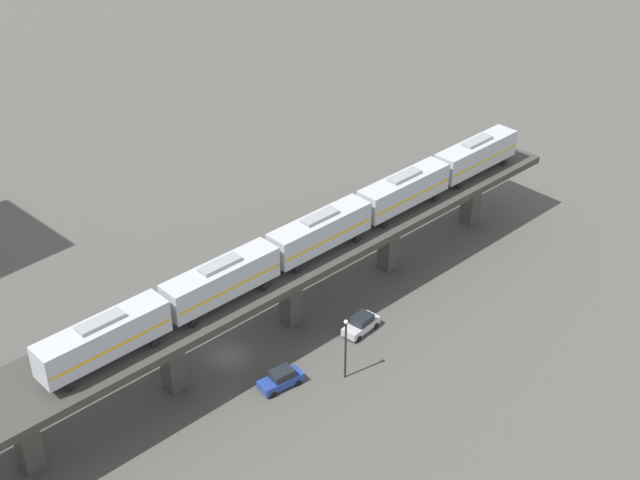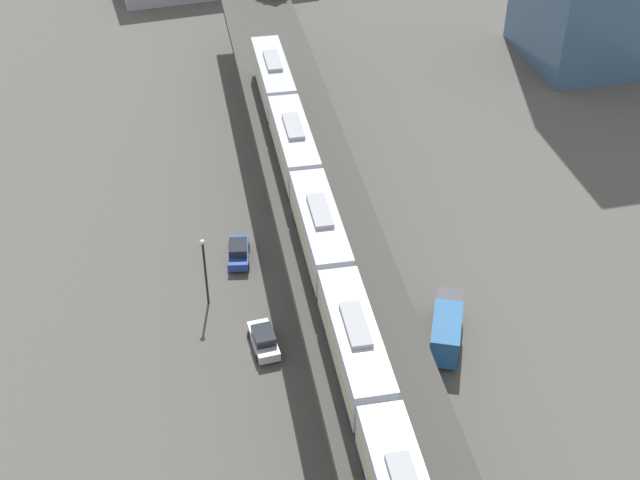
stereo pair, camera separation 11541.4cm
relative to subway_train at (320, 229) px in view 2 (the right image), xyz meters
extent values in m
plane|color=#4C4944|center=(1.94, 11.29, -10.60)|extent=(400.00, 400.00, 0.00)
cube|color=#393733|center=(1.94, 11.29, -2.94)|extent=(12.74, 92.29, 0.80)
cube|color=#47443F|center=(0.83, -12.19, -6.97)|extent=(1.88, 1.88, 7.26)
cube|color=#47443F|center=(1.53, 2.80, -6.97)|extent=(1.88, 1.88, 7.26)
cube|color=#47443F|center=(2.24, 17.78, -6.97)|extent=(1.88, 1.88, 7.26)
cube|color=#47443F|center=(2.95, 32.76, -6.97)|extent=(1.88, 1.88, 7.26)
cube|color=#47443F|center=(3.66, 47.75, -6.97)|extent=(1.88, 1.88, 7.26)
cylinder|color=black|center=(-2.18, -20.92, -2.12)|extent=(0.26, 0.85, 0.84)
cylinder|color=black|center=(0.20, -21.03, -2.12)|extent=(0.26, 0.85, 0.84)
cube|color=#ADB2BA|center=(-0.60, -12.59, 0.00)|extent=(3.36, 12.12, 3.10)
cube|color=gold|center=(-0.60, -12.59, -0.30)|extent=(3.39, 11.88, 0.24)
cube|color=gray|center=(-0.60, -12.59, 1.73)|extent=(1.60, 4.26, 0.36)
cylinder|color=black|center=(-1.98, -16.73, -2.12)|extent=(0.26, 0.85, 0.84)
cylinder|color=black|center=(0.40, -16.84, -2.12)|extent=(0.26, 0.85, 0.84)
cylinder|color=black|center=(-1.59, -8.33, -2.12)|extent=(0.26, 0.85, 0.84)
cylinder|color=black|center=(0.79, -8.45, -2.12)|extent=(0.26, 0.85, 0.84)
cube|color=#ADB2BA|center=(0.00, 0.00, 0.00)|extent=(3.36, 12.12, 3.10)
cube|color=gold|center=(0.00, 0.00, -0.30)|extent=(3.39, 11.88, 0.24)
cube|color=gray|center=(0.00, 0.00, 1.73)|extent=(1.60, 4.26, 0.36)
cylinder|color=black|center=(-1.39, -4.14, -2.12)|extent=(0.26, 0.85, 0.84)
cylinder|color=black|center=(0.99, -4.25, -2.12)|extent=(0.26, 0.85, 0.84)
cylinder|color=black|center=(-0.99, 4.25, -2.12)|extent=(0.26, 0.85, 0.84)
cylinder|color=black|center=(1.39, 4.14, -2.12)|extent=(0.26, 0.85, 0.84)
cube|color=#ADB2BA|center=(0.60, 12.59, 0.00)|extent=(3.36, 12.12, 3.10)
cube|color=gold|center=(0.60, 12.59, -0.30)|extent=(3.39, 11.88, 0.24)
cube|color=gray|center=(0.60, 12.59, 1.73)|extent=(1.60, 4.26, 0.36)
cylinder|color=black|center=(-0.79, 8.45, -2.12)|extent=(0.26, 0.85, 0.84)
cylinder|color=black|center=(1.59, 8.33, -2.12)|extent=(0.26, 0.85, 0.84)
cylinder|color=black|center=(-0.40, 16.84, -2.12)|extent=(0.26, 0.85, 0.84)
cylinder|color=black|center=(1.98, 16.73, -2.12)|extent=(0.26, 0.85, 0.84)
cube|color=#ADB2BA|center=(1.19, 25.17, 0.00)|extent=(3.36, 12.12, 3.10)
cube|color=gold|center=(1.19, 25.17, -0.30)|extent=(3.39, 11.88, 0.24)
cube|color=gray|center=(1.19, 25.17, 1.73)|extent=(1.60, 4.26, 0.36)
cylinder|color=black|center=(-0.20, 21.03, -2.12)|extent=(0.26, 0.85, 0.84)
cylinder|color=black|center=(2.18, 20.92, -2.12)|extent=(0.26, 0.85, 0.84)
cylinder|color=black|center=(0.20, 29.42, -2.12)|extent=(0.26, 0.85, 0.84)
cylinder|color=black|center=(2.58, 29.31, -2.12)|extent=(0.26, 0.85, 0.84)
cube|color=#B7BABF|center=(-4.96, -0.99, -9.87)|extent=(2.05, 4.50, 0.80)
cube|color=#1E2328|center=(-4.95, -1.14, -9.09)|extent=(1.76, 2.29, 0.76)
cylinder|color=black|center=(-5.74, -2.47, -10.27)|extent=(0.28, 0.67, 0.66)
cylinder|color=black|center=(-4.03, -2.37, -10.27)|extent=(0.28, 0.67, 0.66)
cylinder|color=black|center=(-5.90, 0.39, -10.27)|extent=(0.28, 0.67, 0.66)
cylinder|color=black|center=(-4.19, 0.49, -10.27)|extent=(0.28, 0.67, 0.66)
cube|color=#233D93|center=(-5.13, 10.79, -9.87)|extent=(2.54, 4.65, 0.80)
cube|color=#1E2328|center=(-5.16, 10.64, -9.09)|extent=(2.00, 2.45, 0.76)
cylinder|color=black|center=(-6.22, 9.53, -10.27)|extent=(0.35, 0.69, 0.66)
cylinder|color=black|center=(-4.54, 9.23, -10.27)|extent=(0.35, 0.69, 0.66)
cylinder|color=black|center=(-5.73, 12.35, -10.27)|extent=(0.35, 0.69, 0.66)
cylinder|color=black|center=(-4.04, 12.05, -10.27)|extent=(0.35, 0.69, 0.66)
cube|color=#333338|center=(10.75, -1.36, -8.95)|extent=(2.82, 2.71, 2.30)
cube|color=#1E5184|center=(9.32, -4.67, -8.75)|extent=(4.18, 5.69, 2.70)
cylinder|color=black|center=(11.66, -1.76, -10.10)|extent=(0.72, 1.06, 1.00)
cylinder|color=black|center=(9.85, -0.97, -10.10)|extent=(0.72, 1.06, 1.00)
cylinder|color=black|center=(9.64, -6.51, -10.10)|extent=(0.72, 1.06, 1.00)
cylinder|color=black|center=(7.74, -5.68, -10.10)|extent=(0.72, 1.06, 1.00)
cylinder|color=black|center=(-8.66, 5.48, -7.35)|extent=(0.20, 0.20, 6.50)
sphere|color=beige|center=(-8.66, 5.48, -3.88)|extent=(0.44, 0.44, 0.44)
camera|label=1|loc=(-53.06, 55.18, 46.77)|focal=50.00mm
camera|label=2|loc=(-12.42, -52.70, 41.35)|focal=50.00mm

